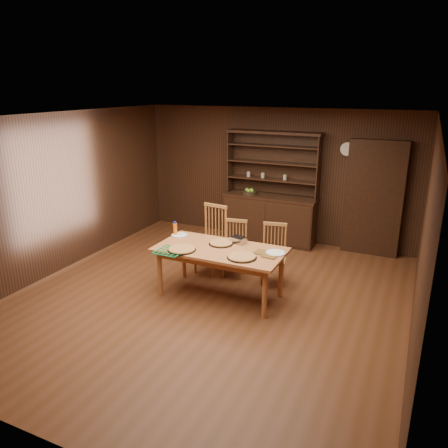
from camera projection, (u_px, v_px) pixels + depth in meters
The scene contains 20 objects.
floor at pixel (208, 299), 6.42m from camera, with size 6.00×6.00×0.00m, color brown.
room_shell at pixel (206, 194), 5.94m from camera, with size 6.00×6.00×6.00m.
china_hutch at pixel (270, 212), 8.63m from camera, with size 1.84×0.52×2.17m.
doorway at pixel (374, 199), 7.85m from camera, with size 1.00×0.18×2.10m, color #311C10.
wall_clock at pixel (347, 149), 7.86m from camera, with size 0.30×0.05×0.30m.
dining_table at pixel (220, 254), 6.32m from camera, with size 1.86×0.93×0.75m.
chair_left at pixel (212, 236), 7.25m from camera, with size 0.52×0.50×1.13m.
chair_center at pixel (235, 246), 7.11m from camera, with size 0.43×0.41×0.93m.
chair_right at pixel (274, 252), 6.84m from camera, with size 0.46×0.44×0.96m.
pizza_left at pixel (182, 249), 6.22m from camera, with size 0.41×0.41×0.04m.
pizza_right at pixel (242, 257), 5.95m from camera, with size 0.41×0.41×0.04m.
pizza_center at pixel (221, 243), 6.46m from camera, with size 0.36×0.36×0.04m.
cooling_rack at pixel (170, 251), 6.18m from camera, with size 0.37×0.37×0.02m, color #0B9851, non-canonical shape.
plate_left at pixel (180, 235), 6.83m from camera, with size 0.26×0.26×0.02m.
plate_right at pixel (276, 253), 6.11m from camera, with size 0.28×0.28×0.02m.
foil_dish at pixel (238, 240), 6.51m from camera, with size 0.22×0.16×0.09m, color silver.
juice_bottle at pixel (175, 229), 6.84m from camera, with size 0.06×0.06×0.22m.
pot_holder_a at pixel (270, 256), 6.01m from camera, with size 0.20×0.20×0.01m, color #A91D13.
pot_holder_b at pixel (261, 252), 6.13m from camera, with size 0.19×0.19×0.01m, color #A91D13.
fruit_bowl at pixel (249, 192), 8.62m from camera, with size 0.30×0.30×0.12m.
Camera 1 is at (2.64, -5.15, 3.00)m, focal length 35.00 mm.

